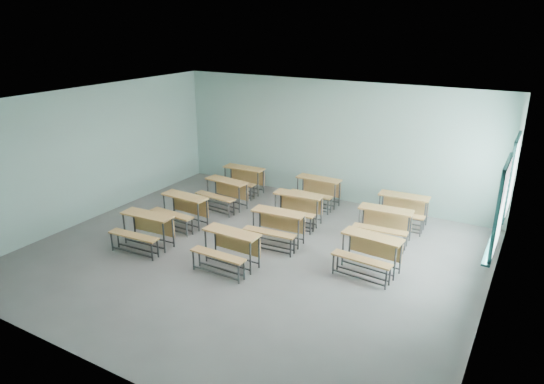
% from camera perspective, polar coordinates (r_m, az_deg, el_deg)
% --- Properties ---
extents(room, '(9.04, 8.04, 3.24)m').
position_cam_1_polar(room, '(9.61, -2.05, 1.05)').
color(room, slate).
rests_on(room, ground).
extents(desk_unit_r0c0, '(1.22, 0.86, 0.73)m').
position_cam_1_polar(desk_unit_r0c0, '(10.73, -14.74, -3.90)').
color(desk_unit_r0c0, '#B07C3F').
rests_on(desk_unit_r0c0, ground).
extents(desk_unit_r0c1, '(1.18, 0.80, 0.73)m').
position_cam_1_polar(desk_unit_r0c1, '(9.61, -5.11, -6.16)').
color(desk_unit_r0c1, '#B07C3F').
rests_on(desk_unit_r0c1, ground).
extents(desk_unit_r1c0, '(1.21, 0.84, 0.73)m').
position_cam_1_polar(desk_unit_r1c0, '(11.64, -10.52, -1.66)').
color(desk_unit_r1c0, '#B07C3F').
rests_on(desk_unit_r1c0, ground).
extents(desk_unit_r1c1, '(1.23, 0.87, 0.73)m').
position_cam_1_polar(desk_unit_r1c1, '(10.52, 0.53, -3.68)').
color(desk_unit_r1c1, '#B07C3F').
rests_on(desk_unit_r1c1, ground).
extents(desk_unit_r1c2, '(1.22, 0.87, 0.73)m').
position_cam_1_polar(desk_unit_r1c2, '(9.58, 11.41, -6.57)').
color(desk_unit_r1c2, '#B07C3F').
rests_on(desk_unit_r1c2, ground).
extents(desk_unit_r2c0, '(1.24, 0.90, 0.73)m').
position_cam_1_polar(desk_unit_r2c0, '(12.59, -5.64, 0.25)').
color(desk_unit_r2c0, '#B07C3F').
rests_on(desk_unit_r2c0, ground).
extents(desk_unit_r2c1, '(1.22, 0.87, 0.73)m').
position_cam_1_polar(desk_unit_r2c1, '(11.56, 2.92, -1.49)').
color(desk_unit_r2c1, '#B07C3F').
rests_on(desk_unit_r2c1, ground).
extents(desk_unit_r2c2, '(1.23, 0.87, 0.73)m').
position_cam_1_polar(desk_unit_r2c2, '(10.94, 13.05, -3.28)').
color(desk_unit_r2c2, '#B07C3F').
rests_on(desk_unit_r2c2, ground).
extents(desk_unit_r3c0, '(1.20, 0.83, 0.73)m').
position_cam_1_polar(desk_unit_r3c0, '(13.63, -3.53, 1.84)').
color(desk_unit_r3c0, '#B07C3F').
rests_on(desk_unit_r3c0, ground).
extents(desk_unit_r3c1, '(1.18, 0.80, 0.73)m').
position_cam_1_polar(desk_unit_r3c1, '(12.75, 5.29, 0.50)').
color(desk_unit_r3c1, '#B07C3F').
rests_on(desk_unit_r3c1, ground).
extents(desk_unit_r3c2, '(1.21, 0.85, 0.73)m').
position_cam_1_polar(desk_unit_r3c2, '(11.87, 15.09, -1.61)').
color(desk_unit_r3c2, '#B07C3F').
rests_on(desk_unit_r3c2, ground).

